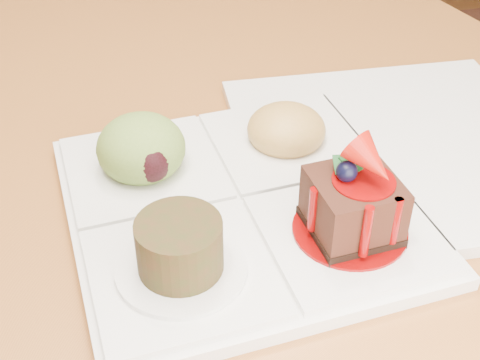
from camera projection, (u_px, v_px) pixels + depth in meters
name	position (u px, v px, depth m)	size (l,w,h in m)	color
dining_table	(87.00, 118.00, 0.80)	(1.00, 1.80, 0.75)	#A3692A
sampler_plate	(236.00, 190.00, 0.55)	(0.32, 0.32, 0.11)	white
second_plate	(398.00, 149.00, 0.63)	(0.29, 0.29, 0.01)	white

